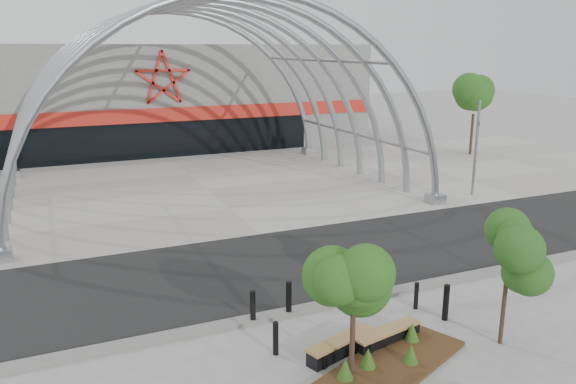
% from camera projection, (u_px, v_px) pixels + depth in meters
% --- Properties ---
extents(ground, '(140.00, 140.00, 0.00)m').
position_uv_depth(ground, '(338.00, 300.00, 17.81)').
color(ground, gray).
rests_on(ground, ground).
extents(road, '(140.00, 7.00, 0.02)m').
position_uv_depth(road, '(293.00, 262.00, 20.91)').
color(road, black).
rests_on(road, ground).
extents(forecourt, '(60.00, 17.00, 0.04)m').
position_uv_depth(forecourt, '(206.00, 190.00, 31.55)').
color(forecourt, '#A39D94').
rests_on(forecourt, ground).
extents(kerb, '(60.00, 0.50, 0.12)m').
position_uv_depth(kerb, '(342.00, 301.00, 17.57)').
color(kerb, slate).
rests_on(kerb, ground).
extents(arena_building, '(34.00, 15.24, 8.00)m').
position_uv_depth(arena_building, '(146.00, 94.00, 46.48)').
color(arena_building, slate).
rests_on(arena_building, ground).
extents(vault_canopy, '(20.80, 15.80, 20.36)m').
position_uv_depth(vault_canopy, '(206.00, 190.00, 31.55)').
color(vault_canopy, '#91969B').
rests_on(vault_canopy, ground).
extents(planting_bed, '(6.02, 3.95, 0.61)m').
position_uv_depth(planting_bed, '(374.00, 373.00, 13.55)').
color(planting_bed, '#3B2814').
rests_on(planting_bed, ground).
extents(signal_pole, '(0.35, 0.71, 5.12)m').
position_uv_depth(signal_pole, '(476.00, 147.00, 29.67)').
color(signal_pole, gray).
rests_on(signal_pole, ground).
extents(street_tree_0, '(1.77, 1.77, 4.04)m').
position_uv_depth(street_tree_0, '(355.00, 265.00, 12.99)').
color(street_tree_0, '#321E17').
rests_on(street_tree_0, ground).
extents(street_tree_1, '(1.45, 1.45, 3.43)m').
position_uv_depth(street_tree_1, '(509.00, 258.00, 14.60)').
color(street_tree_1, black).
rests_on(street_tree_1, ground).
extents(bench_0, '(2.22, 1.12, 0.46)m').
position_uv_depth(bench_0, '(341.00, 347.00, 14.61)').
color(bench_0, black).
rests_on(bench_0, ground).
extents(bench_1, '(2.21, 0.90, 0.45)m').
position_uv_depth(bench_1, '(387.00, 337.00, 15.10)').
color(bench_1, black).
rests_on(bench_1, ground).
extents(bollard_0, '(0.15, 0.15, 0.92)m').
position_uv_depth(bollard_0, '(276.00, 338.00, 14.55)').
color(bollard_0, black).
rests_on(bollard_0, ground).
extents(bollard_1, '(0.16, 0.16, 1.00)m').
position_uv_depth(bollard_1, '(253.00, 307.00, 16.21)').
color(bollard_1, black).
rests_on(bollard_1, ground).
extents(bollard_2, '(0.17, 0.17, 1.07)m').
position_uv_depth(bollard_2, '(289.00, 298.00, 16.69)').
color(bollard_2, black).
rests_on(bollard_2, ground).
extents(bollard_3, '(0.14, 0.14, 0.86)m').
position_uv_depth(bollard_3, '(416.00, 296.00, 17.12)').
color(bollard_3, black).
rests_on(bollard_3, ground).
extents(bollard_4, '(0.18, 0.18, 1.10)m').
position_uv_depth(bollard_4, '(446.00, 302.00, 16.39)').
color(bollard_4, black).
rests_on(bollard_4, ground).
extents(bg_tree_1, '(2.70, 2.70, 5.91)m').
position_uv_depth(bg_tree_1, '(475.00, 97.00, 40.87)').
color(bg_tree_1, '#301F16').
rests_on(bg_tree_1, ground).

